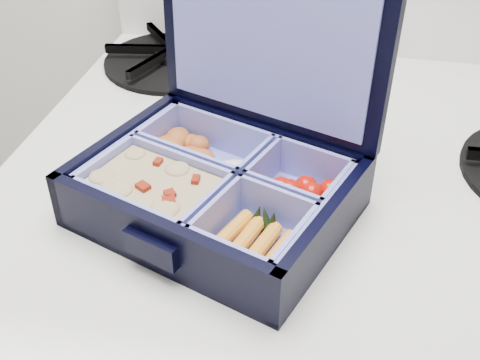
# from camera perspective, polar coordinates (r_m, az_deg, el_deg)

# --- Properties ---
(bento_box) EXTENTS (0.27, 0.24, 0.05)m
(bento_box) POSITION_cam_1_polar(r_m,az_deg,el_deg) (0.53, -2.28, -0.99)
(bento_box) COLOR black
(bento_box) RESTS_ON stove
(burner_grate_rear) EXTENTS (0.21, 0.21, 0.02)m
(burner_grate_rear) POSITION_cam_1_polar(r_m,az_deg,el_deg) (0.81, -6.30, 11.63)
(burner_grate_rear) COLOR black
(burner_grate_rear) RESTS_ON stove
(fork) EXTENTS (0.15, 0.14, 0.01)m
(fork) POSITION_cam_1_polar(r_m,az_deg,el_deg) (0.64, 5.87, 3.36)
(fork) COLOR #ADAEB3
(fork) RESTS_ON stove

